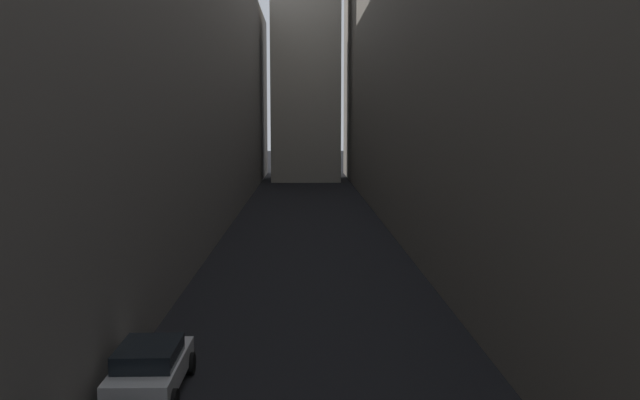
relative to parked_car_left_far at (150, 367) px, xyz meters
name	(u,v)px	position (x,y,z in m)	size (l,w,h in m)	color
ground_plane	(308,240)	(4.40, 23.83, -0.75)	(264.00, 264.00, 0.00)	black
building_block_left	(114,69)	(-7.82, 25.83, 9.89)	(13.43, 108.00, 21.27)	slate
building_block_right	(507,36)	(17.09, 25.83, 12.02)	(14.39, 108.00, 25.53)	#60594F
parked_car_left_far	(150,367)	(0.00, 0.00, 0.00)	(1.90, 3.93, 1.41)	silver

